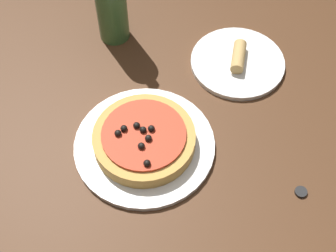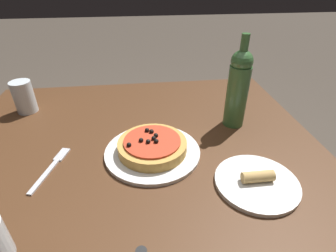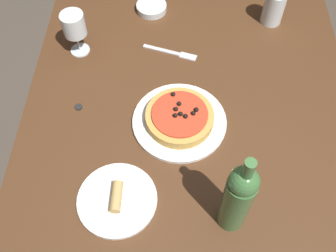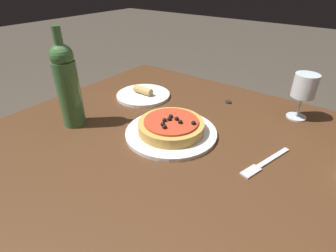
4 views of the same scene
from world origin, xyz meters
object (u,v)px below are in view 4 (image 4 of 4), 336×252
object	(u,v)px
wine_glass	(305,87)
side_plate	(143,95)
dining_table	(177,167)
wine_bottle	(67,84)
bottle_cap	(227,102)
fork	(264,163)
pizza	(171,126)
dinner_plate	(171,132)

from	to	relation	value
wine_glass	side_plate	world-z (taller)	wine_glass
dining_table	wine_bottle	bearing A→B (deg)	17.58
wine_bottle	bottle_cap	distance (m)	0.59
wine_glass	fork	distance (m)	0.34
pizza	side_plate	world-z (taller)	pizza
dinner_plate	pizza	world-z (taller)	pizza
dinner_plate	pizza	size ratio (longest dim) A/B	1.39
side_plate	dinner_plate	bearing A→B (deg)	147.95
dining_table	dinner_plate	xyz separation A→B (m)	(0.05, -0.03, 0.10)
dining_table	wine_bottle	size ratio (longest dim) A/B	3.73
dinner_plate	fork	distance (m)	0.29
side_plate	bottle_cap	size ratio (longest dim) A/B	9.08
dining_table	bottle_cap	size ratio (longest dim) A/B	49.06
dining_table	fork	world-z (taller)	fork
wine_glass	dinner_plate	bearing A→B (deg)	50.50
wine_glass	fork	xyz separation A→B (m)	(0.00, 0.33, -0.11)
dinner_plate	side_plate	size ratio (longest dim) A/B	1.32
pizza	bottle_cap	bearing A→B (deg)	-97.30
dinner_plate	bottle_cap	world-z (taller)	dinner_plate
wine_bottle	fork	bearing A→B (deg)	-164.14
wine_glass	dining_table	bearing A→B (deg)	57.44
dining_table	fork	size ratio (longest dim) A/B	6.15
pizza	fork	world-z (taller)	pizza
wine_bottle	fork	distance (m)	0.63
fork	wine_bottle	bearing A→B (deg)	-57.70
fork	bottle_cap	bearing A→B (deg)	-123.31
fork	bottle_cap	world-z (taller)	bottle_cap
side_plate	wine_bottle	bearing A→B (deg)	82.68
fork	side_plate	size ratio (longest dim) A/B	0.88
bottle_cap	pizza	bearing A→B (deg)	82.70
side_plate	fork	bearing A→B (deg)	166.03
wine_glass	wine_bottle	size ratio (longest dim) A/B	0.51
dining_table	wine_glass	size ratio (longest dim) A/B	7.37
wine_bottle	fork	world-z (taller)	wine_bottle
wine_bottle	bottle_cap	bearing A→B (deg)	-126.62
wine_bottle	dinner_plate	bearing A→B (deg)	-154.96
pizza	wine_glass	size ratio (longest dim) A/B	1.30
fork	bottle_cap	distance (m)	0.38
dinner_plate	fork	world-z (taller)	dinner_plate
wine_bottle	side_plate	world-z (taller)	wine_bottle
wine_glass	bottle_cap	world-z (taller)	wine_glass
dinner_plate	fork	xyz separation A→B (m)	(-0.29, -0.03, -0.00)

